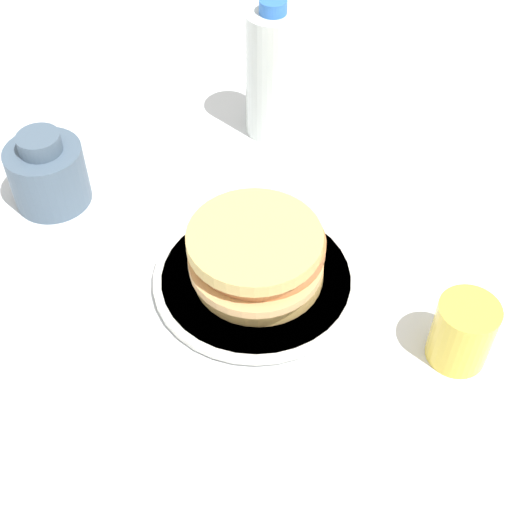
{
  "coord_description": "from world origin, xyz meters",
  "views": [
    {
      "loc": [
        -0.19,
        0.5,
        0.65
      ],
      "look_at": [
        0.02,
        -0.01,
        0.05
      ],
      "focal_mm": 50.0,
      "sensor_mm": 36.0,
      "label": 1
    }
  ],
  "objects_px": {
    "pancake_stack": "(256,254)",
    "juice_glass": "(463,331)",
    "water_bottle_near": "(272,74)",
    "plate": "(256,279)",
    "cream_jug": "(48,173)"
  },
  "relations": [
    {
      "from": "pancake_stack",
      "to": "juice_glass",
      "type": "xyz_separation_m",
      "value": [
        -0.24,
        0.01,
        -0.01
      ]
    },
    {
      "from": "plate",
      "to": "juice_glass",
      "type": "xyz_separation_m",
      "value": [
        -0.24,
        0.01,
        0.03
      ]
    },
    {
      "from": "juice_glass",
      "to": "water_bottle_near",
      "type": "distance_m",
      "value": 0.45
    },
    {
      "from": "pancake_stack",
      "to": "cream_jug",
      "type": "height_order",
      "value": "cream_jug"
    },
    {
      "from": "pancake_stack",
      "to": "water_bottle_near",
      "type": "xyz_separation_m",
      "value": [
        0.1,
        -0.29,
        0.05
      ]
    },
    {
      "from": "pancake_stack",
      "to": "water_bottle_near",
      "type": "height_order",
      "value": "water_bottle_near"
    },
    {
      "from": "cream_jug",
      "to": "water_bottle_near",
      "type": "height_order",
      "value": "water_bottle_near"
    },
    {
      "from": "pancake_stack",
      "to": "cream_jug",
      "type": "distance_m",
      "value": 0.31
    },
    {
      "from": "juice_glass",
      "to": "pancake_stack",
      "type": "bearing_deg",
      "value": -2.14
    },
    {
      "from": "juice_glass",
      "to": "cream_jug",
      "type": "bearing_deg",
      "value": -4.28
    },
    {
      "from": "plate",
      "to": "pancake_stack",
      "type": "xyz_separation_m",
      "value": [
        -0.0,
        0.0,
        0.04
      ]
    },
    {
      "from": "juice_glass",
      "to": "water_bottle_near",
      "type": "xyz_separation_m",
      "value": [
        0.34,
        -0.29,
        0.06
      ]
    },
    {
      "from": "water_bottle_near",
      "to": "plate",
      "type": "bearing_deg",
      "value": 108.48
    },
    {
      "from": "pancake_stack",
      "to": "water_bottle_near",
      "type": "relative_size",
      "value": 0.81
    },
    {
      "from": "pancake_stack",
      "to": "juice_glass",
      "type": "relative_size",
      "value": 2.06
    }
  ]
}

